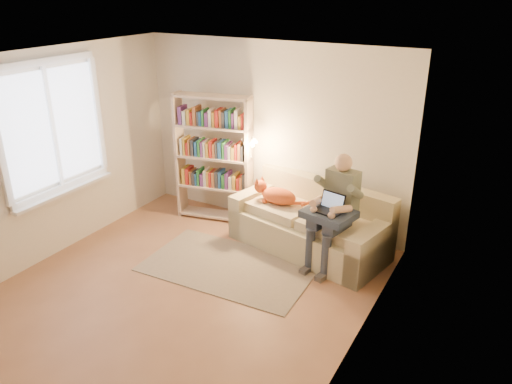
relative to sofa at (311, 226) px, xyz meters
The scene contains 13 objects.
floor 1.97m from the sofa, 116.15° to the right, with size 4.50×4.50×0.00m, color #946143.
ceiling 3.00m from the sofa, 116.15° to the right, with size 4.00×4.50×0.02m, color white.
wall_left 3.49m from the sofa, 148.60° to the right, with size 0.02×4.50×2.60m, color silver.
wall_right 2.31m from the sofa, 56.71° to the right, with size 0.02×4.50×2.60m, color silver.
wall_back 1.40m from the sofa, 149.34° to the left, with size 4.00×0.02×2.60m, color silver.
window 3.37m from the sofa, 151.17° to the right, with size 0.12×1.52×1.69m.
sofa is the anchor object (origin of this frame).
person 0.69m from the sofa, 30.98° to the right, with size 0.50×0.68×1.43m.
cat 0.63m from the sofa, behind, with size 0.76×0.36×0.27m.
blanket 0.67m from the sofa, 45.29° to the right, with size 0.57×0.47×0.09m, color #273244.
laptop 0.73m from the sofa, 44.30° to the right, with size 0.36×0.31×0.27m.
bookshelf 1.77m from the sofa, behind, with size 1.28×0.51×1.87m.
rug 1.22m from the sofa, 125.19° to the right, with size 2.08×1.23×0.01m, color gray.
Camera 1 is at (3.11, -3.75, 3.30)m, focal length 35.00 mm.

